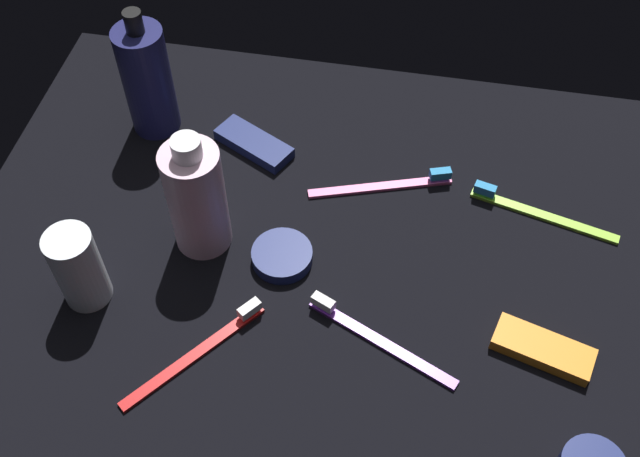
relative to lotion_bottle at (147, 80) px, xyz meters
The scene contains 11 objects.
ground_plane 30.61cm from the lotion_bottle, 32.10° to the right, with size 84.00×64.00×1.20cm, color black.
lotion_bottle is the anchor object (origin of this frame).
bodywash_bottle 20.66cm from the lotion_bottle, 56.57° to the right, with size 6.54×6.54×16.36cm.
deodorant_stick 27.26cm from the lotion_bottle, 88.06° to the right, with size 5.15×5.15×10.16cm, color silver.
toothbrush_purple 43.02cm from the lotion_bottle, 39.45° to the right, with size 16.94×8.38×2.10cm.
toothbrush_pink 33.01cm from the lotion_bottle, ahead, with size 17.46×6.80×2.10cm.
toothbrush_lime 50.50cm from the lotion_bottle, ahead, with size 17.75×5.54×2.10cm.
toothbrush_red 35.90cm from the lotion_bottle, 64.18° to the right, with size 12.08×14.88×2.10cm.
snack_bar_navy 15.50cm from the lotion_bottle, ahead, with size 10.40×4.00×1.50cm, color navy.
snack_bar_orange 57.01cm from the lotion_bottle, 26.65° to the right, with size 10.40×4.00×1.50cm, color orange.
cream_tin_left 29.00cm from the lotion_bottle, 41.51° to the right, with size 7.02×7.02×1.59cm, color navy.
Camera 1 is at (9.54, -51.44, 71.06)cm, focal length 42.27 mm.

